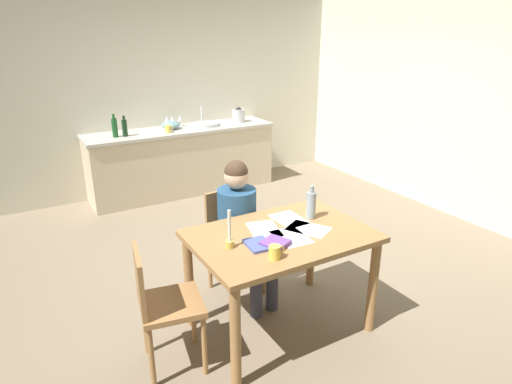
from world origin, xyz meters
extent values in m
cube|color=#7A6B56|center=(0.00, 0.00, -0.02)|extent=(5.20, 5.20, 0.04)
cube|color=beige|center=(0.00, 2.60, 1.30)|extent=(5.20, 0.12, 2.60)
cube|color=beige|center=(2.60, 0.00, 1.30)|extent=(0.12, 5.20, 2.60)
cube|color=beige|center=(0.00, 2.24, 0.43)|extent=(2.53, 0.60, 0.86)
cube|color=#B7B2A8|center=(0.00, 2.24, 0.88)|extent=(2.57, 0.64, 0.04)
cube|color=#9E7042|center=(-0.49, -0.98, 0.78)|extent=(1.27, 0.87, 0.04)
cylinder|color=#9E7042|center=(-1.07, -1.35, 0.38)|extent=(0.07, 0.07, 0.76)
cylinder|color=#9E7042|center=(0.08, -1.35, 0.38)|extent=(0.07, 0.07, 0.76)
cylinder|color=#9E7042|center=(-1.07, -0.60, 0.38)|extent=(0.07, 0.07, 0.76)
cylinder|color=#9E7042|center=(0.08, -0.60, 0.38)|extent=(0.07, 0.07, 0.76)
cube|color=#9E7042|center=(-0.53, -0.36, 0.48)|extent=(0.44, 0.44, 0.04)
cube|color=#9E7042|center=(-0.55, -0.18, 0.69)|extent=(0.36, 0.07, 0.40)
cylinder|color=#9E7042|center=(-0.69, -0.55, 0.23)|extent=(0.04, 0.04, 0.47)
cylinder|color=#9E7042|center=(-0.35, -0.51, 0.23)|extent=(0.04, 0.04, 0.47)
cylinder|color=#9E7042|center=(-0.72, -0.21, 0.23)|extent=(0.04, 0.04, 0.47)
cylinder|color=#9E7042|center=(-0.38, -0.17, 0.23)|extent=(0.04, 0.04, 0.47)
cylinder|color=navy|center=(-0.53, -0.38, 0.70)|extent=(0.35, 0.35, 0.50)
sphere|color=#D8AD8C|center=(-0.53, -0.38, 1.06)|extent=(0.20, 0.20, 0.20)
sphere|color=#473323|center=(-0.53, -0.38, 1.10)|extent=(0.19, 0.19, 0.19)
cylinder|color=#383847|center=(-0.60, -0.58, 0.45)|extent=(0.17, 0.39, 0.13)
cylinder|color=#383847|center=(-0.58, -0.77, 0.23)|extent=(0.10, 0.10, 0.45)
cylinder|color=#383847|center=(-0.44, -0.56, 0.45)|extent=(0.17, 0.39, 0.13)
cylinder|color=#383847|center=(-0.42, -0.75, 0.23)|extent=(0.10, 0.10, 0.45)
cube|color=#9E7042|center=(-1.33, -0.95, 0.48)|extent=(0.47, 0.47, 0.04)
cube|color=#9E7042|center=(-1.51, -0.91, 0.69)|extent=(0.10, 0.36, 0.40)
cylinder|color=#9E7042|center=(-1.19, -1.15, 0.23)|extent=(0.04, 0.04, 0.47)
cylinder|color=#9E7042|center=(-1.13, -0.81, 0.23)|extent=(0.04, 0.04, 0.47)
cylinder|color=#9E7042|center=(-1.52, -1.08, 0.23)|extent=(0.04, 0.04, 0.47)
cylinder|color=#9E7042|center=(-1.46, -0.75, 0.23)|extent=(0.04, 0.04, 0.47)
cylinder|color=#F2CC4C|center=(-0.73, -1.26, 0.84)|extent=(0.08, 0.08, 0.09)
torus|color=#F2CC4C|center=(-0.69, -1.26, 0.85)|extent=(0.06, 0.01, 0.06)
cylinder|color=gold|center=(-0.90, -0.98, 0.82)|extent=(0.06, 0.06, 0.05)
cylinder|color=white|center=(-0.90, -0.98, 0.96)|extent=(0.02, 0.02, 0.22)
cube|color=#714498|center=(-0.63, -1.11, 0.81)|extent=(0.22, 0.22, 0.03)
cube|color=#4A59A6|center=(-0.73, -1.06, 0.81)|extent=(0.18, 0.22, 0.02)
cube|color=white|center=(-0.28, -1.01, 0.80)|extent=(0.33, 0.36, 0.00)
cube|color=white|center=(-0.30, -0.80, 0.80)|extent=(0.21, 0.30, 0.00)
cube|color=white|center=(-0.46, -1.06, 0.80)|extent=(0.23, 0.31, 0.00)
cube|color=white|center=(-0.56, -0.86, 0.80)|extent=(0.28, 0.34, 0.00)
cylinder|color=#8C999E|center=(-0.14, -0.86, 0.90)|extent=(0.07, 0.07, 0.21)
cylinder|color=#8C999E|center=(-0.14, -0.86, 1.03)|extent=(0.03, 0.03, 0.05)
cylinder|color=#B2B7BC|center=(0.38, 2.24, 0.92)|extent=(0.36, 0.36, 0.04)
cylinder|color=silver|center=(0.38, 2.40, 1.02)|extent=(0.02, 0.02, 0.24)
cylinder|color=#194C23|center=(-0.88, 2.18, 1.01)|extent=(0.07, 0.07, 0.23)
cylinder|color=#194C23|center=(-0.88, 2.18, 1.16)|extent=(0.03, 0.03, 0.06)
cylinder|color=black|center=(-0.77, 2.16, 1.00)|extent=(0.06, 0.06, 0.21)
cylinder|color=black|center=(-0.77, 2.16, 1.13)|extent=(0.03, 0.03, 0.05)
ellipsoid|color=#668C99|center=(-0.13, 2.28, 0.95)|extent=(0.24, 0.24, 0.11)
cylinder|color=#B7BABF|center=(0.88, 2.24, 0.99)|extent=(0.18, 0.18, 0.18)
cone|color=#262628|center=(0.88, 2.24, 1.10)|extent=(0.11, 0.11, 0.04)
cylinder|color=silver|center=(0.05, 2.39, 0.90)|extent=(0.06, 0.06, 0.00)
cylinder|color=silver|center=(0.05, 2.39, 0.94)|extent=(0.01, 0.01, 0.07)
cone|color=silver|center=(0.05, 2.39, 1.01)|extent=(0.07, 0.07, 0.08)
cylinder|color=silver|center=(-0.06, 2.39, 0.90)|extent=(0.06, 0.06, 0.00)
cylinder|color=silver|center=(-0.06, 2.39, 0.94)|extent=(0.01, 0.01, 0.07)
cone|color=silver|center=(-0.06, 2.39, 1.01)|extent=(0.07, 0.07, 0.08)
cylinder|color=silver|center=(-0.14, 2.39, 0.90)|extent=(0.06, 0.06, 0.00)
cylinder|color=silver|center=(-0.14, 2.39, 0.94)|extent=(0.01, 0.01, 0.07)
cone|color=silver|center=(-0.14, 2.39, 1.01)|extent=(0.07, 0.07, 0.08)
cylinder|color=#F2CC4C|center=(-0.24, 2.09, 0.95)|extent=(0.07, 0.07, 0.10)
torus|color=#F2CC4C|center=(-0.19, 2.09, 0.95)|extent=(0.07, 0.01, 0.07)
camera|label=1|loc=(-2.08, -3.34, 2.17)|focal=30.89mm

